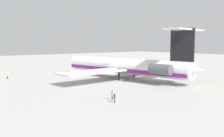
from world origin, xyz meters
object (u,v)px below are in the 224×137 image
Objects in this scene: ground_crew_portside at (8,75)px; main_jetliner at (127,66)px; ground_crew_near_tail at (114,96)px; ground_crew_near_nose at (114,66)px; safety_cone_nose at (99,68)px; ground_crew_starboard at (112,94)px.

main_jetliner is at bearing -69.04° from ground_crew_portside.
ground_crew_portside is at bearing 155.67° from ground_crew_near_tail.
ground_crew_near_tail is at bearing -111.37° from ground_crew_portside.
main_jetliner reaches higher than ground_crew_near_nose.
safety_cone_nose is at bearing 114.46° from ground_crew_near_tail.
ground_crew_near_nose is (22.81, -14.38, -2.55)m from main_jetliner.
main_jetliner reaches higher than ground_crew_starboard.
main_jetliner is 26.86× the size of ground_crew_starboard.
ground_crew_near_tail is at bearing -116.60° from ground_crew_starboard.
ground_crew_near_nose is at bearing 108.29° from ground_crew_near_tail.
ground_crew_starboard is at bearing -112.83° from ground_crew_near_nose.
ground_crew_near_tail is at bearing -112.37° from ground_crew_near_nose.
ground_crew_near_nose is at bearing -27.00° from ground_crew_portside.
safety_cone_nose is (44.43, -29.55, -0.80)m from ground_crew_starboard.
ground_crew_starboard is 53.36m from safety_cone_nose.
ground_crew_near_nose reaches higher than ground_crew_starboard.
main_jetliner is 82.86× the size of safety_cone_nose.
ground_crew_portside is 1.08× the size of ground_crew_starboard.
ground_crew_portside is 38.77m from ground_crew_starboard.
ground_crew_portside is 3.32× the size of safety_cone_nose.
main_jetliner reaches higher than ground_crew_near_tail.
ground_crew_portside reaches higher than ground_crew_near_nose.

